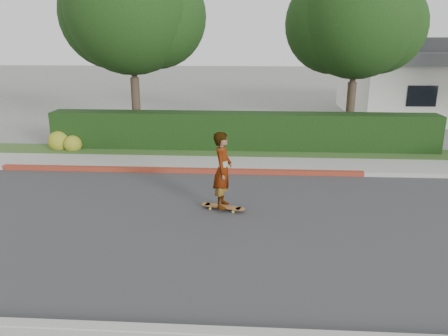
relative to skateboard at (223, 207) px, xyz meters
The scene contains 13 objects.
ground 3.47m from the skateboard, 15.13° to the right, with size 120.00×120.00×0.00m, color slate.
road 3.47m from the skateboard, 15.13° to the right, with size 60.00×8.00×0.01m, color #2D2D30.
curb_far 4.63m from the skateboard, 43.65° to the left, with size 60.00×0.20×0.15m, color #9E9E99.
curb_red_section 3.60m from the skateboard, 117.34° to the left, with size 12.00×0.21×0.15m, color maroon.
sidewalk_far 5.29m from the skateboard, 50.72° to the left, with size 60.00×1.60×0.12m, color gray.
planting_strip 6.61m from the skateboard, 59.54° to the left, with size 60.00×1.60×0.10m, color #2D4C1E.
hedge 6.34m from the skateboard, 86.83° to the left, with size 15.00×1.00×1.50m, color black.
flowering_shrub 8.85m from the skateboard, 138.80° to the left, with size 1.40×1.00×0.90m.
tree_left 10.23m from the skateboard, 118.16° to the left, with size 5.99×5.21×8.00m.
tree_center 10.72m from the skateboard, 59.73° to the left, with size 5.66×4.84×7.44m.
house 18.99m from the skateboard, 53.06° to the left, with size 10.60×8.60×4.30m.
skateboard is the anchor object (origin of this frame).
skateboarder 0.99m from the skateboard, 90.00° to the right, with size 0.71×0.47×1.95m, color white.
Camera 1 is at (-2.66, -9.57, 4.30)m, focal length 35.00 mm.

